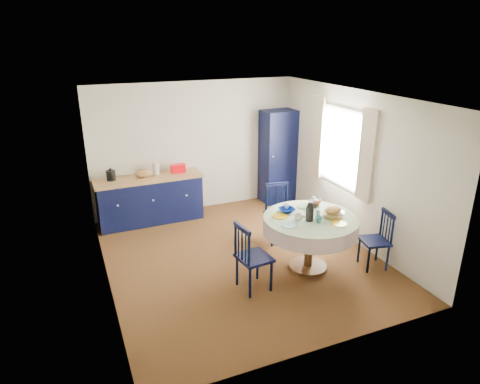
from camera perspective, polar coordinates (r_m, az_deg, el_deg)
The scene contains 17 objects.
floor at distance 6.80m, azimuth 0.15°, elevation -8.74°, with size 4.50×4.50×0.00m, color black.
ceiling at distance 5.99m, azimuth 0.17°, elevation 12.62°, with size 4.50×4.50×0.00m, color white.
wall_back at distance 8.32m, azimuth -5.94°, elevation 5.95°, with size 4.00×0.02×2.50m, color silver.
wall_left at distance 5.85m, azimuth -18.19°, elevation -1.31°, with size 0.02×4.50×2.50m, color silver.
wall_right at distance 7.27m, azimuth 14.86°, elevation 3.23°, with size 0.02×4.50×2.50m, color silver.
window at distance 7.40m, azimuth 13.37°, elevation 5.87°, with size 0.10×1.74×1.45m.
kitchen_counter at distance 8.07m, azimuth -11.92°, elevation -0.84°, with size 1.94×0.63×1.10m.
pantry_cabinet at distance 8.78m, azimuth 5.05°, elevation 4.71°, with size 0.68×0.51×1.89m.
dining_table at distance 6.29m, azimuth 9.41°, elevation -4.41°, with size 1.37×1.37×1.11m.
chair_left at distance 5.81m, azimuth 1.53°, elevation -8.62°, with size 0.46×0.48×0.98m.
chair_far at distance 7.18m, azimuth 5.20°, elevation -2.75°, with size 0.50×0.48×0.98m.
chair_right at distance 6.69m, azimuth 17.81°, elevation -6.03°, with size 0.45×0.46×0.88m.
mug_a at distance 6.11m, azimuth 7.76°, elevation -3.32°, with size 0.11×0.11×0.09m, color silver.
mug_b at distance 6.08m, azimuth 10.49°, elevation -3.60°, with size 0.10×0.10×0.09m, color teal.
mug_c at distance 6.56m, azimuth 9.98°, elevation -1.74°, with size 0.11×0.11×0.09m, color black.
mug_d at distance 6.46m, azimuth 6.22°, elevation -1.94°, with size 0.09×0.09×0.08m, color silver.
cobalt_bowl at distance 6.36m, azimuth 6.26°, elevation -2.42°, with size 0.24×0.24×0.06m, color navy.
Camera 1 is at (-2.32, -5.46, 3.32)m, focal length 32.00 mm.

